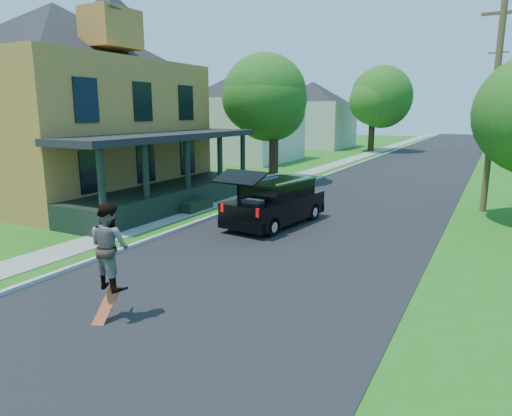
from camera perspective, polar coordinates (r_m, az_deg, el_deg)
The scene contains 15 objects.
ground at distance 11.27m, azimuth -2.58°, elevation -8.86°, with size 140.00×140.00×0.00m, color #216113.
street at distance 29.82m, azimuth 17.35°, elevation 3.73°, with size 8.00×120.00×0.02m, color black.
curb at distance 30.81m, azimuth 9.93°, elevation 4.35°, with size 0.15×120.00×0.12m, color #A9AAA4.
sidewalk at distance 31.32m, azimuth 7.22°, elevation 4.56°, with size 1.30×120.00×0.03m, color gray.
front_walk at distance 21.54m, azimuth -16.40°, elevation 0.78°, with size 6.50×1.20×0.03m, color gray.
main_house at distance 23.62m, azimuth -23.06°, elevation 13.29°, with size 15.56×15.56×10.10m.
neighbor_house_mid at distance 38.07m, azimuth -1.81°, elevation 12.27°, with size 12.78×12.78×8.30m.
neighbor_house_far at distance 52.56m, azimuth 7.07°, elevation 12.12°, with size 12.78×12.78×8.30m.
black_suv at distance 16.29m, azimuth 2.39°, elevation 0.70°, with size 2.29×4.79×2.15m.
skateboarder at distance 9.15m, azimuth -17.83°, elevation -4.54°, with size 0.91×0.76×1.68m.
skateboard at distance 9.51m, azimuth -18.16°, elevation -11.72°, with size 0.24×0.65×0.73m.
tree_left_mid at distance 26.25m, azimuth 2.22°, elevation 13.74°, with size 5.31×5.04×7.35m.
tree_left_far at distance 48.23m, azimuth 14.44°, elevation 13.84°, with size 6.93×6.63×9.00m.
utility_pole_near at distance 20.44m, azimuth 27.58°, elevation 11.29°, with size 1.51×0.25×8.19m.
utility_pole_far at distance 47.48m, azimuth 27.53°, elevation 11.90°, with size 1.69×0.39×9.72m.
Camera 1 is at (5.37, -9.06, 4.01)m, focal length 32.00 mm.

